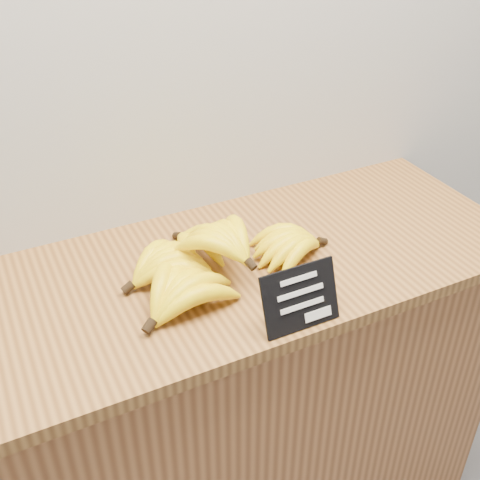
# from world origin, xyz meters

# --- Properties ---
(counter) EXTENTS (1.30, 0.50, 0.90)m
(counter) POSITION_xyz_m (-0.18, 2.75, 0.45)
(counter) COLOR #9A5F31
(counter) RESTS_ON ground
(counter_top) EXTENTS (1.34, 0.54, 0.03)m
(counter_top) POSITION_xyz_m (-0.18, 2.75, 0.92)
(counter_top) COLOR olive
(counter_top) RESTS_ON counter
(chalkboard_sign) EXTENTS (0.15, 0.05, 0.12)m
(chalkboard_sign) POSITION_xyz_m (-0.15, 2.52, 0.99)
(chalkboard_sign) COLOR black
(chalkboard_sign) RESTS_ON counter_top
(banana_pile) EXTENTS (0.47, 0.29, 0.12)m
(banana_pile) POSITION_xyz_m (-0.24, 2.74, 0.97)
(banana_pile) COLOR #FFE40A
(banana_pile) RESTS_ON counter_top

